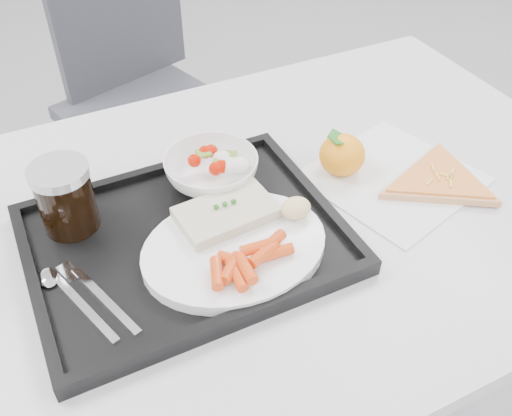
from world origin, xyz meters
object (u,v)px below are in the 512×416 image
Objects in this scene: tray at (186,241)px; dinner_plate at (235,248)px; salad_bowl at (211,170)px; tangerine at (342,155)px; cola_glass at (65,196)px; table at (265,236)px; chair at (137,75)px; pizza_slice at (439,180)px.

tray is 0.08m from dinner_plate.
salad_bowl is 1.64× the size of tangerine.
salad_bowl is at bearing 0.78° from cola_glass.
table is 0.91m from chair.
cola_glass is 0.60m from pizza_slice.
tray is (-0.14, -0.02, 0.08)m from table.
tray reaches higher than pizza_slice.
chair is 8.61× the size of cola_glass.
chair is at bearing 83.49° from salad_bowl.
chair reaches higher than cola_glass.
tray is at bearing 131.78° from dinner_plate.
tangerine is (0.30, 0.05, 0.03)m from tray.
chair is at bearing 82.60° from dinner_plate.
salad_bowl is (0.03, 0.16, 0.01)m from dinner_plate.
dinner_plate reaches higher than pizza_slice.
tray is 4.86× the size of tangerine.
tray is at bearing -35.65° from cola_glass.
tangerine is at bearing 140.76° from pizza_slice.
tangerine is (0.25, 0.11, 0.01)m from dinner_plate.
pizza_slice is at bearing -15.25° from cola_glass.
table is 7.89× the size of salad_bowl.
table is at bearing -92.24° from chair.
pizza_slice is at bearing -7.17° from tray.
dinner_plate is 1.78× the size of salad_bowl.
salad_bowl is 0.38m from pizza_slice.
cola_glass is 0.43× the size of pizza_slice.
tray is at bearing -170.34° from table.
tangerine is at bearing -6.65° from cola_glass.
cola_glass is (-0.23, -0.00, 0.03)m from salad_bowl.
chair is 6.11× the size of salad_bowl.
salad_bowl is at bearing 125.76° from table.
table is at bearing -15.06° from cola_glass.
chair is 3.44× the size of dinner_plate.
dinner_plate is at bearing -137.66° from table.
tangerine reaches higher than salad_bowl.
tangerine is at bearing 9.16° from table.
salad_bowl is 1.41× the size of cola_glass.
dinner_plate is at bearing -48.22° from tray.
dinner_plate is at bearing -179.22° from pizza_slice.
tangerine reaches higher than tray.
cola_glass is (-0.14, 0.10, 0.06)m from tray.
salad_bowl is (-0.09, -0.81, 0.25)m from chair.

